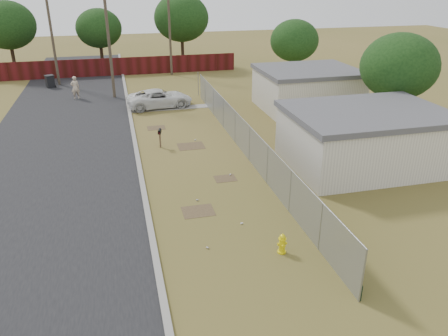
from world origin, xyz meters
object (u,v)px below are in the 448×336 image
object	(u,v)px
fire_hydrant	(282,244)
trash_bin	(50,81)
pickup_truck	(160,98)
mailbox	(160,133)
pedestrian	(75,88)

from	to	relation	value
fire_hydrant	trash_bin	bearing A→B (deg)	110.75
fire_hydrant	trash_bin	size ratio (longest dim) A/B	0.72
fire_hydrant	pickup_truck	world-z (taller)	pickup_truck
mailbox	trash_bin	distance (m)	19.59
fire_hydrant	trash_bin	xyz separation A→B (m)	(-11.34, 29.92, 0.20)
pedestrian	trash_bin	xyz separation A→B (m)	(-2.55, 4.71, -0.36)
pickup_truck	trash_bin	xyz separation A→B (m)	(-9.10, 9.01, -0.12)
trash_bin	fire_hydrant	bearing A→B (deg)	-69.25
fire_hydrant	pickup_truck	bearing A→B (deg)	96.10
mailbox	pickup_truck	xyz separation A→B (m)	(0.96, 8.81, -0.21)
mailbox	pickup_truck	size ratio (longest dim) A/B	0.23
pickup_truck	mailbox	bearing A→B (deg)	166.98
mailbox	pickup_truck	distance (m)	8.86
pickup_truck	pedestrian	xyz separation A→B (m)	(-6.56, 4.30, 0.24)
pickup_truck	pedestrian	world-z (taller)	pedestrian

